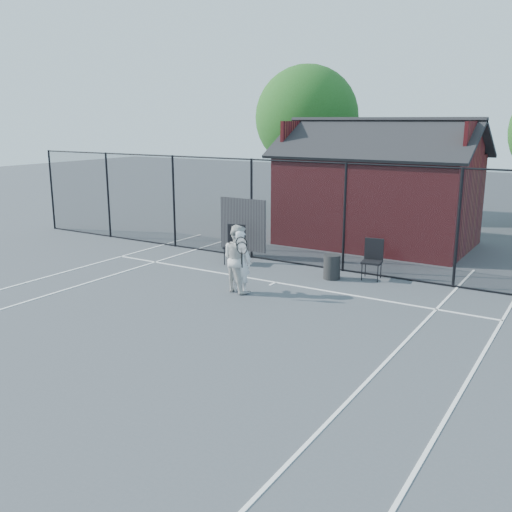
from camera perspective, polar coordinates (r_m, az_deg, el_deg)
The scene contains 10 objects.
ground at distance 12.38m, azimuth -4.98°, elevation -5.94°, with size 80.00×80.00×0.00m, color #454B4F.
court_lines at distance 11.41m, azimuth -8.98°, elevation -7.74°, with size 11.02×18.00×0.01m.
fence at distance 16.31m, azimuth 4.59°, elevation 4.05°, with size 22.04×3.00×3.00m.
clubhouse at distance 19.61m, azimuth 12.12°, elevation 5.85°, with size 6.50×4.36×4.19m.
tree_left at distance 25.57m, azimuth 5.11°, elevation 13.60°, with size 4.48×4.48×6.44m.
player_front at distance 13.74m, azimuth -1.59°, elevation -0.53°, with size 0.70×0.51×1.55m.
player_back at distance 13.81m, azimuth -1.85°, elevation -0.24°, with size 0.97×0.82×1.66m.
chair_left at distance 16.58m, azimuth -2.21°, elevation 1.09°, with size 0.53×0.55×1.10m, color black.
chair_right at distance 15.24m, azimuth 11.52°, elevation -0.41°, with size 0.50×0.52×1.04m, color black.
waste_bin at distance 15.16m, azimuth 7.60°, elevation -1.09°, with size 0.44×0.44×0.65m, color black.
Camera 1 is at (7.03, -9.32, 4.10)m, focal length 40.00 mm.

